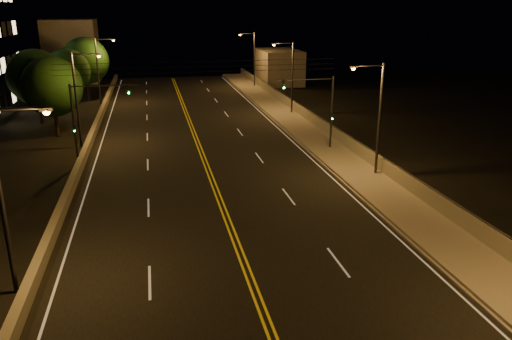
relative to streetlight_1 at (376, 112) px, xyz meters
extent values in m
cube|color=black|center=(-11.50, -2.14, -4.78)|extent=(18.00, 120.00, 0.02)
cube|color=gray|center=(-0.70, -2.14, -4.64)|extent=(3.60, 120.00, 0.30)
cube|color=gray|center=(-2.57, -2.14, -4.72)|extent=(0.14, 120.00, 0.15)
cube|color=gray|center=(0.95, -2.14, -3.99)|extent=(0.30, 120.00, 1.00)
cube|color=gray|center=(-21.04, -2.14, -4.43)|extent=(0.45, 120.00, 0.73)
cube|color=gray|center=(5.00, 46.74, -2.13)|extent=(6.00, 10.00, 5.31)
cube|color=gray|center=(-27.50, 55.59, 0.17)|extent=(8.00, 8.00, 9.93)
cylinder|color=black|center=(0.95, -2.14, -3.46)|extent=(0.06, 120.00, 0.06)
cube|color=silver|center=(-20.10, -2.14, -4.77)|extent=(0.12, 116.00, 0.00)
cube|color=silver|center=(-2.90, -2.14, -4.77)|extent=(0.12, 116.00, 0.00)
cube|color=gold|center=(-11.65, -2.14, -4.77)|extent=(0.12, 116.00, 0.00)
cube|color=gold|center=(-11.35, -2.14, -4.77)|extent=(0.12, 116.00, 0.00)
cube|color=silver|center=(-16.00, -11.64, -4.77)|extent=(0.12, 3.00, 0.00)
cube|color=silver|center=(-16.00, -2.64, -4.77)|extent=(0.12, 3.00, 0.00)
cube|color=silver|center=(-16.00, 6.36, -4.77)|extent=(0.12, 3.00, 0.00)
cube|color=silver|center=(-16.00, 15.36, -4.77)|extent=(0.12, 3.00, 0.00)
cube|color=silver|center=(-16.00, 24.36, -4.77)|extent=(0.12, 3.00, 0.00)
cube|color=silver|center=(-16.00, 33.36, -4.77)|extent=(0.12, 3.00, 0.00)
cube|color=silver|center=(-16.00, 42.36, -4.77)|extent=(0.12, 3.00, 0.00)
cube|color=silver|center=(-16.00, 51.36, -4.77)|extent=(0.12, 3.00, 0.00)
cube|color=silver|center=(-7.00, -11.64, -4.77)|extent=(0.12, 3.00, 0.00)
cube|color=silver|center=(-7.00, -2.64, -4.77)|extent=(0.12, 3.00, 0.00)
cube|color=silver|center=(-7.00, 6.36, -4.77)|extent=(0.12, 3.00, 0.00)
cube|color=silver|center=(-7.00, 15.36, -4.77)|extent=(0.12, 3.00, 0.00)
cube|color=silver|center=(-7.00, 24.36, -4.77)|extent=(0.12, 3.00, 0.00)
cube|color=silver|center=(-7.00, 33.36, -4.77)|extent=(0.12, 3.00, 0.00)
cube|color=silver|center=(-7.00, 42.36, -4.77)|extent=(0.12, 3.00, 0.00)
cube|color=silver|center=(-7.00, 51.36, -4.77)|extent=(0.12, 3.00, 0.00)
cylinder|color=#2D2D33|center=(0.30, 0.00, -0.69)|extent=(0.20, 0.20, 8.20)
cylinder|color=#2D2D33|center=(-0.80, 0.00, 3.26)|extent=(2.20, 0.12, 0.12)
cube|color=#2D2D33|center=(-1.90, 0.00, 3.19)|extent=(0.50, 0.25, 0.14)
sphere|color=#FF9E2D|center=(-1.90, 0.00, 3.09)|extent=(0.28, 0.28, 0.28)
cylinder|color=#2D2D33|center=(0.30, 22.41, -0.69)|extent=(0.20, 0.20, 8.20)
cylinder|color=#2D2D33|center=(-0.80, 22.41, 3.26)|extent=(2.20, 0.12, 0.12)
cube|color=#2D2D33|center=(-1.90, 22.41, 3.19)|extent=(0.50, 0.25, 0.14)
sphere|color=#FF9E2D|center=(-1.90, 22.41, 3.09)|extent=(0.28, 0.28, 0.28)
cylinder|color=#2D2D33|center=(0.30, 43.28, -0.69)|extent=(0.20, 0.20, 8.20)
cylinder|color=#2D2D33|center=(-0.80, 43.28, 3.26)|extent=(2.20, 0.12, 0.12)
cube|color=#2D2D33|center=(-1.90, 43.28, 3.19)|extent=(0.50, 0.25, 0.14)
sphere|color=#FF9E2D|center=(-1.90, 43.28, 3.09)|extent=(0.28, 0.28, 0.28)
cylinder|color=#2D2D33|center=(-21.70, -11.20, -0.69)|extent=(0.20, 0.20, 8.20)
cylinder|color=#2D2D33|center=(-20.60, -11.20, 3.26)|extent=(2.20, 0.12, 0.12)
cube|color=#2D2D33|center=(-19.50, -11.20, 3.19)|extent=(0.50, 0.25, 0.14)
sphere|color=#FF9E2D|center=(-19.50, -11.20, 3.09)|extent=(0.28, 0.28, 0.28)
cylinder|color=#2D2D33|center=(-21.70, 12.86, -0.69)|extent=(0.20, 0.20, 8.20)
cylinder|color=#2D2D33|center=(-20.60, 12.86, 3.26)|extent=(2.20, 0.12, 0.12)
cube|color=#2D2D33|center=(-19.50, 12.86, 3.19)|extent=(0.50, 0.25, 0.14)
sphere|color=#FF9E2D|center=(-19.50, 12.86, 3.09)|extent=(0.28, 0.28, 0.28)
cylinder|color=#2D2D33|center=(-21.70, 33.79, -0.69)|extent=(0.20, 0.20, 8.20)
cylinder|color=#2D2D33|center=(-20.60, 33.79, 3.26)|extent=(2.20, 0.12, 0.12)
cube|color=#2D2D33|center=(-19.50, 33.79, 3.19)|extent=(0.50, 0.25, 0.14)
sphere|color=#FF9E2D|center=(-19.50, 33.79, 3.09)|extent=(0.28, 0.28, 0.28)
cylinder|color=#2D2D33|center=(-0.50, 7.39, -1.61)|extent=(0.18, 0.18, 6.36)
cylinder|color=#2D2D33|center=(-3.00, 7.39, 1.37)|extent=(5.00, 0.10, 0.10)
cube|color=black|center=(-4.75, 7.39, 1.02)|extent=(0.28, 0.18, 0.80)
sphere|color=#19FF4C|center=(-4.75, 7.28, 0.77)|extent=(0.14, 0.14, 0.14)
cube|color=black|center=(-0.50, 7.24, -1.79)|extent=(0.22, 0.14, 0.55)
cylinder|color=#2D2D33|center=(-21.30, 7.39, -1.61)|extent=(0.18, 0.18, 6.36)
cylinder|color=#2D2D33|center=(-18.80, 7.39, 1.37)|extent=(5.00, 0.10, 0.10)
cube|color=black|center=(-17.05, 7.39, 1.02)|extent=(0.28, 0.18, 0.80)
sphere|color=#19FF4C|center=(-17.05, 7.28, 0.77)|extent=(0.14, 0.14, 0.14)
cube|color=black|center=(-21.30, 7.24, -1.79)|extent=(0.22, 0.14, 0.55)
cylinder|color=black|center=(-11.50, 7.36, 2.21)|extent=(22.00, 0.03, 0.03)
cylinder|color=black|center=(-11.50, 7.36, 2.61)|extent=(22.00, 0.03, 0.03)
cylinder|color=black|center=(-11.50, 7.36, 3.01)|extent=(22.00, 0.03, 0.03)
cylinder|color=black|center=(-24.36, 17.43, -3.47)|extent=(0.36, 0.36, 2.63)
sphere|color=black|center=(-24.36, 17.43, -0.04)|extent=(5.56, 5.56, 5.56)
cylinder|color=black|center=(-27.00, 23.81, -3.43)|extent=(0.36, 0.36, 2.72)
sphere|color=black|center=(-27.00, 23.81, 0.11)|extent=(5.73, 5.73, 5.73)
cylinder|color=black|center=(-24.92, 31.21, -3.54)|extent=(0.36, 0.36, 2.51)
sphere|color=black|center=(-24.92, 31.21, -0.25)|extent=(5.30, 5.30, 5.30)
cylinder|color=black|center=(-23.46, 36.92, -3.36)|extent=(0.36, 0.36, 2.86)
sphere|color=black|center=(-23.46, 36.92, 0.37)|extent=(6.04, 6.04, 6.04)
camera|label=1|loc=(-15.39, -32.00, 7.06)|focal=35.00mm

